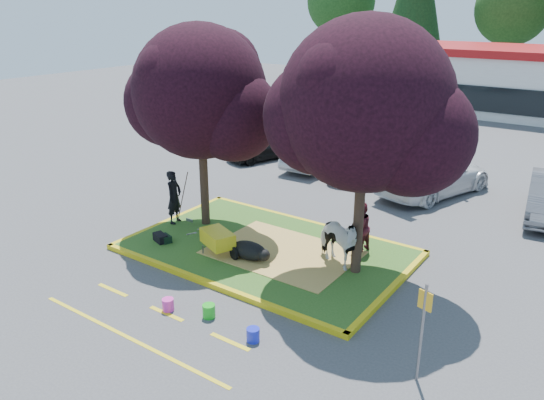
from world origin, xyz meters
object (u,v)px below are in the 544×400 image
Objects in this scene: sign_post at (423,323)px; handler at (174,197)px; wheelbarrow at (218,239)px; bucket_green at (209,311)px; cow at (337,241)px; car_black at (264,146)px; bucket_blue at (253,335)px; car_silver at (318,150)px; calf at (249,250)px; bucket_pink at (168,305)px.

handler is at bearing 178.97° from sign_post.
wheelbarrow reaches higher than bucket_green.
cow is 11.84m from car_black.
bucket_blue is at bearing -16.57° from wheelbarrow.
car_silver is (-4.34, 12.60, 0.58)m from bucket_green.
handler is 5.70× the size of bucket_blue.
calf is 6.32m from sign_post.
handler is 5.93m from bucket_green.
car_silver is at bearing 29.40° from car_black.
handler is 3.03m from wheelbarrow.
car_black is at bearing 120.33° from bucket_green.
calf reaches higher than bucket_pink.
handler is at bearing 142.37° from bucket_green.
handler is at bearing 85.57° from car_silver.
car_black is at bearing 4.41° from handler.
wheelbarrow is at bearing -40.80° from car_black.
car_silver is at bearing -13.61° from handler.
sign_post is 0.48× the size of car_silver.
cow is 4.83m from sign_post.
cow reaches higher than bucket_blue.
wheelbarrow is at bearing -179.37° from sign_post.
wheelbarrow is at bearing -151.43° from calf.
car_black is 2.81m from car_silver.
cow reaches higher than car_black.
sign_post is (6.78, -1.84, 0.66)m from wheelbarrow.
car_black is (-8.57, 12.32, 0.49)m from bucket_blue.
wheelbarrow is at bearing -122.39° from handler.
car_silver is at bearing 143.72° from sign_post.
car_black reaches higher than bucket_green.
cow is at bearing -98.79° from handler.
sign_post is (3.59, -3.21, 0.40)m from cow.
cow is at bearing -23.86° from car_black.
sign_post is at bearing 7.38° from wheelbarrow.
cow is 0.48× the size of car_black.
wheelbarrow reaches higher than calf.
wheelbarrow is at bearing 134.92° from cow.
car_black is (-6.09, 12.51, 0.49)m from bucket_pink.
bucket_blue is (6.10, -3.75, -0.90)m from handler.
bucket_green is (0.93, -2.83, -0.24)m from calf.
bucket_blue is 0.07× the size of car_silver.
car_silver is (-5.69, 8.71, -0.17)m from cow.
wheelbarrow is 10.38m from car_silver.
calf is 10.35m from car_silver.
bucket_pink is 0.07× the size of car_silver.
bucket_pink is 0.08× the size of car_black.
bucket_green is 0.07× the size of car_silver.
cow reaches higher than bucket_green.
car_silver reaches higher than bucket_pink.
car_black is (-7.12, 12.16, 0.48)m from bucket_green.
cow is at bearing 154.07° from sign_post.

